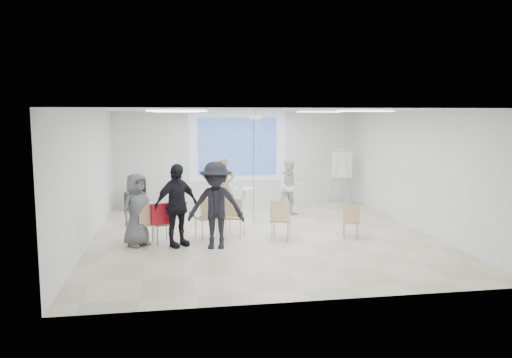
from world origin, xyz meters
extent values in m
cube|color=beige|center=(0.00, 0.00, -0.05)|extent=(8.00, 9.00, 0.10)
cube|color=white|center=(0.00, 0.00, 3.05)|extent=(8.00, 9.00, 0.10)
cube|color=silver|center=(0.00, 4.55, 1.50)|extent=(8.00, 0.10, 3.00)
cube|color=silver|center=(-4.05, 0.00, 1.50)|extent=(0.10, 9.00, 3.00)
cube|color=silver|center=(4.05, 0.00, 1.50)|extent=(0.10, 9.00, 3.00)
cube|color=silver|center=(0.00, 4.49, 1.85)|extent=(3.20, 0.01, 2.30)
cube|color=#355EB7|center=(0.00, 4.47, 1.85)|extent=(2.60, 0.01, 1.90)
cylinder|color=silver|center=(-0.08, 2.48, 0.03)|extent=(0.55, 0.55, 0.05)
cylinder|color=white|center=(-0.08, 2.48, 0.37)|extent=(0.15, 0.15, 0.69)
cylinder|color=white|center=(-0.08, 2.48, 0.75)|extent=(0.76, 0.76, 0.04)
cube|color=white|center=(-0.04, 2.43, 0.77)|extent=(0.21, 0.15, 0.01)
cube|color=#418EC3|center=(-0.15, 2.56, 0.78)|extent=(0.19, 0.24, 0.02)
imported|color=#9C885F|center=(-0.68, 2.37, 0.96)|extent=(0.78, 0.61, 1.92)
imported|color=white|center=(1.22, 2.12, 0.91)|extent=(0.92, 0.76, 1.81)
cube|color=white|center=(-0.50, 2.62, 1.27)|extent=(0.07, 0.13, 0.04)
cube|color=silver|center=(1.04, 2.37, 1.22)|extent=(0.05, 0.13, 0.04)
cube|color=tan|center=(-2.70, -0.54, 0.47)|extent=(0.54, 0.54, 0.04)
cube|color=tan|center=(-2.64, -0.74, 0.74)|extent=(0.45, 0.20, 0.42)
cylinder|color=gray|center=(-2.83, -0.76, 0.23)|extent=(0.03, 0.03, 0.46)
cylinder|color=gray|center=(-2.48, -0.67, 0.23)|extent=(0.03, 0.03, 0.46)
cylinder|color=gray|center=(-2.91, -0.41, 0.23)|extent=(0.03, 0.03, 0.46)
cylinder|color=#92949A|center=(-2.57, -0.32, 0.23)|extent=(0.03, 0.03, 0.46)
cube|color=tan|center=(-2.38, -0.51, 0.45)|extent=(0.55, 0.55, 0.04)
cube|color=tan|center=(-2.30, -0.69, 0.70)|extent=(0.42, 0.24, 0.40)
cylinder|color=gray|center=(-2.47, -0.73, 0.22)|extent=(0.03, 0.03, 0.44)
cylinder|color=gray|center=(-2.16, -0.60, 0.22)|extent=(0.03, 0.03, 0.44)
cylinder|color=#92949A|center=(-2.60, -0.42, 0.22)|extent=(0.03, 0.03, 0.44)
cylinder|color=gray|center=(-2.28, -0.29, 0.22)|extent=(0.03, 0.03, 0.44)
cube|color=tan|center=(-1.36, -0.22, 0.49)|extent=(0.60, 0.60, 0.04)
cube|color=tan|center=(-1.28, -0.42, 0.77)|extent=(0.46, 0.26, 0.44)
cylinder|color=gray|center=(-1.46, -0.46, 0.24)|extent=(0.03, 0.03, 0.48)
cylinder|color=#93969B|center=(-1.12, -0.32, 0.24)|extent=(0.03, 0.03, 0.48)
cylinder|color=gray|center=(-1.60, -0.11, 0.24)|extent=(0.03, 0.03, 0.48)
cylinder|color=gray|center=(-1.26, 0.03, 0.24)|extent=(0.03, 0.03, 0.48)
cube|color=tan|center=(-0.67, -0.18, 0.47)|extent=(0.58, 0.58, 0.04)
cube|color=tan|center=(-0.75, -0.38, 0.74)|extent=(0.44, 0.25, 0.42)
cylinder|color=#96999F|center=(-0.90, -0.28, 0.23)|extent=(0.03, 0.03, 0.46)
cylinder|color=gray|center=(-0.57, -0.42, 0.23)|extent=(0.03, 0.03, 0.46)
cylinder|color=#919399|center=(-0.77, 0.05, 0.23)|extent=(0.03, 0.03, 0.46)
cylinder|color=#96989E|center=(-0.44, -0.08, 0.23)|extent=(0.03, 0.03, 0.46)
cube|color=tan|center=(0.35, -0.64, 0.47)|extent=(0.57, 0.57, 0.04)
cube|color=tan|center=(0.27, -0.84, 0.74)|extent=(0.45, 0.24, 0.42)
cylinder|color=gray|center=(0.12, -0.75, 0.23)|extent=(0.03, 0.03, 0.46)
cylinder|color=#94979C|center=(0.45, -0.87, 0.23)|extent=(0.03, 0.03, 0.46)
cylinder|color=gray|center=(0.24, -0.41, 0.23)|extent=(0.03, 0.03, 0.46)
cylinder|color=#93969B|center=(0.58, -0.54, 0.23)|extent=(0.03, 0.03, 0.46)
cube|color=tan|center=(2.00, -0.77, 0.41)|extent=(0.46, 0.46, 0.04)
cube|color=tan|center=(1.96, -0.94, 0.63)|extent=(0.39, 0.17, 0.36)
cylinder|color=gray|center=(1.82, -0.87, 0.20)|extent=(0.02, 0.02, 0.40)
cylinder|color=gray|center=(2.11, -0.95, 0.20)|extent=(0.02, 0.02, 0.40)
cylinder|color=gray|center=(1.89, -0.58, 0.20)|extent=(0.02, 0.02, 0.40)
cylinder|color=gray|center=(2.19, -0.66, 0.20)|extent=(0.02, 0.02, 0.40)
cube|color=#B51623|center=(-2.38, -0.73, 0.72)|extent=(0.48, 0.28, 0.46)
imported|color=black|center=(-1.36, -0.20, 0.53)|extent=(0.43, 0.38, 0.03)
imported|color=black|center=(-2.04, -0.83, 1.05)|extent=(1.43, 1.28, 2.11)
imported|color=black|center=(-1.20, -1.14, 1.08)|extent=(1.52, 1.03, 2.15)
imported|color=#5E5E63|center=(-2.91, -0.64, 0.91)|extent=(1.05, 1.03, 1.82)
cylinder|color=#96989F|center=(3.03, 3.58, 0.83)|extent=(0.23, 0.29, 1.63)
cylinder|color=#94979D|center=(3.46, 3.41, 0.83)|extent=(0.36, 0.09, 1.63)
cylinder|color=gray|center=(3.35, 3.77, 0.83)|extent=(0.15, 0.35, 1.63)
cube|color=silver|center=(3.28, 3.60, 1.34)|extent=(0.67, 0.41, 0.91)
cube|color=gray|center=(3.30, 3.63, 1.75)|extent=(0.64, 0.29, 0.06)
cube|color=black|center=(-3.33, 3.64, 0.28)|extent=(0.51, 0.41, 0.51)
cube|color=gray|center=(-3.33, 3.64, 0.65)|extent=(0.36, 0.31, 0.22)
cylinder|color=black|center=(-3.53, 3.49, 0.03)|extent=(0.06, 0.06, 0.06)
cylinder|color=black|center=(-3.13, 3.49, 0.03)|extent=(0.06, 0.06, 0.06)
cylinder|color=black|center=(-3.54, 3.79, 0.03)|extent=(0.06, 0.06, 0.06)
cylinder|color=black|center=(-3.13, 3.80, 0.03)|extent=(0.06, 0.06, 0.06)
cube|color=white|center=(0.10, 1.50, 2.82)|extent=(0.30, 0.25, 0.10)
cylinder|color=gray|center=(0.10, 1.50, 2.93)|extent=(0.04, 0.04, 0.14)
cylinder|color=black|center=(0.04, 1.42, 1.39)|extent=(0.01, 0.01, 2.77)
cylinder|color=white|center=(0.14, 1.40, 1.39)|extent=(0.01, 0.01, 2.77)
cube|color=white|center=(-2.00, 2.00, 2.97)|extent=(1.20, 0.30, 0.02)
cube|color=white|center=(2.00, 2.00, 2.97)|extent=(1.20, 0.30, 0.02)
cube|color=white|center=(-2.00, -1.50, 2.97)|extent=(1.20, 0.30, 0.02)
cube|color=white|center=(2.00, -1.50, 2.97)|extent=(1.20, 0.30, 0.02)
camera|label=1|loc=(-2.08, -11.76, 2.90)|focal=35.00mm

